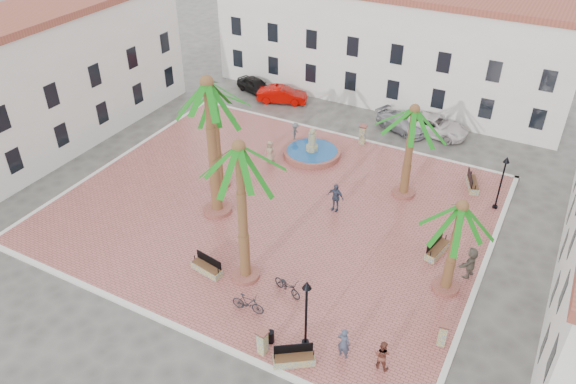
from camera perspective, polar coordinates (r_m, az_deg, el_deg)
name	(u,v)px	position (r m, az deg, el deg)	size (l,w,h in m)	color
ground	(274,209)	(35.81, -1.41, -1.70)	(120.00, 120.00, 0.00)	#56544F
plaza	(274,208)	(35.76, -1.41, -1.60)	(26.00, 22.00, 0.15)	#AB5853
kerb_n	(343,136)	(44.21, 5.65, 5.73)	(26.30, 0.30, 0.16)	silver
kerb_s	(165,321)	(29.07, -12.40, -12.73)	(26.30, 0.30, 0.16)	silver
kerb_e	(481,273)	(32.70, 19.04, -7.79)	(0.30, 22.30, 0.16)	silver
kerb_w	(119,159)	(42.73, -16.80, 3.27)	(0.30, 22.30, 0.16)	silver
building_north	(389,43)	(50.14, 10.20, 14.70)	(30.40, 7.40, 9.50)	white
building_west	(44,80)	(44.85, -23.53, 10.43)	(6.40, 24.40, 10.00)	white
fountain	(312,152)	(41.11, 2.44, 4.13)	(4.21, 4.21, 2.18)	#9E5347
palm_nw	(214,104)	(35.25, -7.56, 8.84)	(4.61, 4.61, 7.01)	#9E5347
palm_sw	(208,98)	(31.76, -8.11, 9.39)	(5.75, 5.75, 9.05)	#9E5347
palm_s	(239,162)	(26.44, -4.95, 3.02)	(4.88, 4.88, 8.37)	#9E5347
palm_e	(460,218)	(28.26, 17.07, -2.56)	(4.61, 4.61, 5.62)	#9E5347
palm_ne	(413,121)	(35.04, 12.60, 7.08)	(4.81, 4.81, 6.44)	#9E5347
bench_s	(207,268)	(31.04, -8.24, -7.66)	(1.95, 0.88, 0.99)	gray
bench_se	(294,359)	(26.45, 0.60, -16.60)	(1.89, 1.56, 1.00)	gray
bench_e	(437,250)	(32.99, 14.92, -5.67)	(0.98, 2.05, 1.04)	gray
bench_ne	(472,184)	(39.36, 18.21, 0.79)	(1.25, 2.04, 1.03)	gray
lamppost_s	(306,303)	(25.45, 1.88, -11.18)	(0.43, 0.43, 3.95)	black
lamppost_e	(503,174)	(36.68, 21.02, 1.73)	(0.40, 0.40, 3.72)	black
bollard_se	(263,342)	(26.56, -2.61, -14.96)	(0.54, 0.54, 1.36)	gray
bollard_n	(363,134)	(42.75, 7.60, 5.83)	(0.58, 0.58, 1.51)	gray
bollard_e	(443,334)	(27.83, 15.45, -13.70)	(0.54, 0.54, 1.32)	gray
litter_bin	(271,337)	(27.24, -1.77, -14.49)	(0.35, 0.35, 0.67)	black
cyclist_a	(344,343)	(26.40, 5.69, -15.03)	(0.63, 0.41, 1.72)	#384156
bicycle_a	(288,286)	(29.39, -0.05, -9.52)	(0.65, 1.87, 0.98)	black
cyclist_b	(382,355)	(26.28, 9.52, -15.98)	(0.77, 0.60, 1.58)	brown
bicycle_b	(248,303)	(28.52, -4.09, -11.21)	(0.50, 1.76, 1.06)	black
pedestrian_fountain_a	(270,152)	(40.02, -1.85, 4.12)	(0.80, 0.52, 1.64)	gray
pedestrian_fountain_b	(335,197)	(35.04, 4.84, -0.52)	(1.11, 0.46, 1.90)	#37425A
pedestrian_north	(295,132)	(42.68, 0.75, 6.09)	(1.00, 0.58, 1.55)	#535458
pedestrian_east	(471,262)	(31.61, 18.08, -6.81)	(1.75, 0.56, 1.88)	#675F53
car_black	(256,85)	(51.39, -3.30, 10.76)	(1.61, 4.00, 1.36)	black
car_red	(282,95)	(49.39, -0.60, 9.85)	(1.50, 4.29, 1.41)	#A70400
car_silver	(401,123)	(45.54, 11.45, 6.88)	(1.81, 4.46, 1.29)	#A5A6AE
car_white	(434,125)	(45.58, 14.63, 6.58)	(2.43, 5.26, 1.46)	silver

